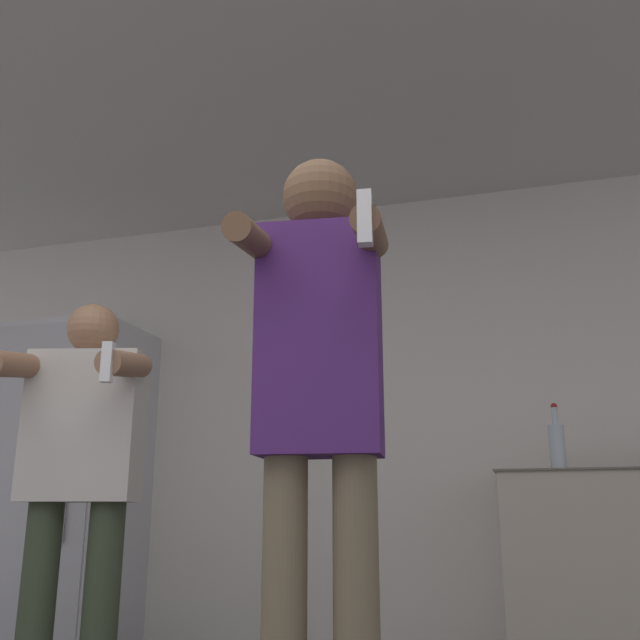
{
  "coord_description": "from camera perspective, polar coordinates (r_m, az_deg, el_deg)",
  "views": [
    {
      "loc": [
        0.98,
        -0.94,
        0.72
      ],
      "look_at": [
        0.43,
        0.95,
        1.26
      ],
      "focal_mm": 40.0,
      "sensor_mm": 36.0,
      "label": 1
    }
  ],
  "objects": [
    {
      "name": "ceiling_slab",
      "position": [
        3.22,
        -4.83,
        19.79
      ],
      "size": [
        7.0,
        3.53,
        0.05
      ],
      "color": "silver",
      "rests_on": "wall_back"
    },
    {
      "name": "bottle_clear_vodka",
      "position": [
        3.66,
        18.45,
        -9.45
      ],
      "size": [
        0.07,
        0.07,
        0.32
      ],
      "color": "silver",
      "rests_on": "counter"
    },
    {
      "name": "person_woman_foreground",
      "position": [
        1.99,
        -0.03,
        -5.86
      ],
      "size": [
        0.45,
        0.48,
        1.76
      ],
      "color": "#75664C",
      "rests_on": "ground_plane"
    },
    {
      "name": "person_man_side",
      "position": [
        2.94,
        -18.64,
        -10.73
      ],
      "size": [
        0.59,
        0.61,
        1.56
      ],
      "color": "#38422D",
      "rests_on": "ground_plane"
    },
    {
      "name": "wall_back",
      "position": [
        4.14,
        2.46,
        -7.69
      ],
      "size": [
        7.0,
        0.06,
        2.55
      ],
      "color": "silver",
      "rests_on": "ground_plane"
    },
    {
      "name": "refrigerator",
      "position": [
        4.46,
        -19.59,
        -12.18
      ],
      "size": [
        0.75,
        0.68,
        1.81
      ],
      "color": "silver",
      "rests_on": "ground_plane"
    }
  ]
}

